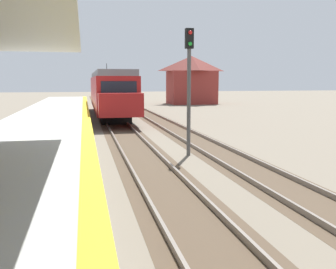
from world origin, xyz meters
name	(u,v)px	position (x,y,z in m)	size (l,w,h in m)	color
station_platform	(24,156)	(-2.50, 16.00, 0.45)	(5.00, 80.00, 0.91)	#A8A8A3
track_pair_nearest_platform	(133,145)	(1.90, 20.00, 0.05)	(2.34, 120.00, 0.16)	#4C3D2D
track_pair_middle	(200,142)	(5.30, 20.00, 0.05)	(2.34, 120.00, 0.16)	#4C3D2D
approaching_train	(110,92)	(1.90, 35.44, 2.18)	(2.93, 19.60, 4.76)	maroon
rail_signal_post	(189,79)	(3.88, 17.11, 3.19)	(0.32, 0.34, 5.20)	#4C4C4C
distant_trackside_house	(191,79)	(13.92, 51.44, 3.34)	(6.60, 5.28, 6.40)	maroon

